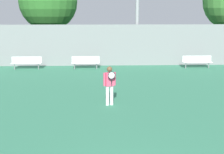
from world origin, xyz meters
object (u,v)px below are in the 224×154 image
tennis_player (110,83)px  tree_dark_dense (48,2)px  bench_courtside_near (86,61)px  bench_courtside_far (197,61)px  bench_by_gate (27,62)px

tennis_player → tree_dark_dense: tree_dark_dense is taller
bench_courtside_near → tennis_player: bearing=-80.6°
tennis_player → bench_courtside_near: tennis_player is taller
bench_courtside_far → tree_dark_dense: 12.60m
bench_courtside_near → tree_dark_dense: (-3.16, 4.99, 4.07)m
tree_dark_dense → bench_courtside_near: bearing=-57.6°
tennis_player → bench_by_gate: (-5.37, 8.36, -0.42)m
bench_by_gate → bench_courtside_near: bearing=-0.0°
bench_courtside_far → bench_courtside_near: bearing=-180.0°
tennis_player → bench_courtside_far: tennis_player is taller
bench_by_gate → tree_dark_dense: size_ratio=0.29×
tennis_player → bench_courtside_near: 8.49m
bench_courtside_near → tree_dark_dense: size_ratio=0.27×
bench_courtside_far → tennis_player: bearing=-126.9°
bench_by_gate → tree_dark_dense: 6.49m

